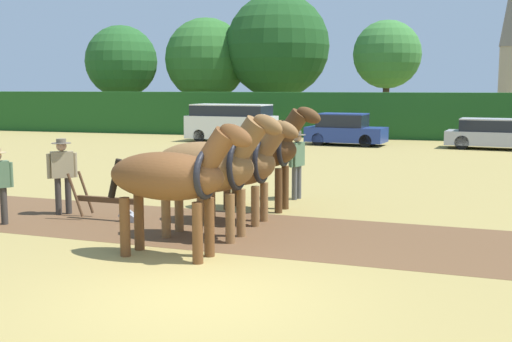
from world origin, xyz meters
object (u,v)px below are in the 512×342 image
Objects in this scene: farmer_beside_team at (297,159)px; draft_horse_trail_right at (261,149)px; tree_left at (206,59)px; parked_van at (231,123)px; draft_horse_lead_left at (172,177)px; farmer_at_plow at (62,170)px; plow at (111,206)px; tree_far_left at (121,62)px; parked_car_left at (345,130)px; church_spire at (511,36)px; draft_horse_lead_right at (209,167)px; tree_center_left at (278,46)px; draft_horse_trail_left at (237,162)px; parked_car_center_left at (492,134)px; tree_center at (387,55)px.

draft_horse_trail_right is at bearing -91.12° from farmer_beside_team.
parked_van is (5.66, -11.12, -3.82)m from tree_left.
tree_left reaches higher than draft_horse_lead_left.
farmer_at_plow is (-3.95, 2.71, -0.36)m from draft_horse_lead_left.
tree_far_left is at bearing 120.87° from plow.
plow is at bearing -139.50° from draft_horse_trail_right.
draft_horse_trail_right is 17.65m from parked_car_left.
farmer_beside_team is 0.37× the size of parked_van.
tree_far_left is 33.27m from draft_horse_trail_right.
parked_van is (-17.67, -48.30, -7.71)m from church_spire.
church_spire is 5.97× the size of draft_horse_lead_right.
draft_horse_lead_left is 1.52m from draft_horse_lead_right.
tree_center_left reaches higher than parked_van.
draft_horse_trail_left is at bearing 15.96° from plow.
church_spire is (29.31, 38.60, 4.03)m from tree_far_left.
church_spire is 3.77× the size of parked_car_center_left.
plow is (-13.65, -68.23, -8.42)m from church_spire.
parked_car_center_left is at bearing 68.33° from plow.
draft_horse_lead_left is 1.59× the size of farmer_at_plow.
tree_far_left is 18.74m from tree_center.
farmer_beside_team is (7.80, -27.64, -4.66)m from tree_center_left.
farmer_at_plow is at bearing -111.01° from parked_car_center_left.
farmer_at_plow is at bearing 148.50° from draft_horse_lead_left.
draft_horse_trail_left is at bearing -67.86° from tree_left.
parked_car_left is at bearing 87.01° from plow.
tree_left is 44.06m from church_spire.
draft_horse_lead_right is 0.63× the size of parked_car_center_left.
parked_van is 1.08× the size of parked_car_center_left.
tree_left is 1.62× the size of parked_van.
parked_car_center_left is (10.42, 19.34, -0.33)m from farmer_at_plow.
tree_center_left is 2.10× the size of parked_car_center_left.
plow is at bearing -101.31° from church_spire.
church_spire is 68.89m from draft_horse_trail_left.
parked_car_center_left is at bearing 76.66° from draft_horse_lead_left.
tree_far_left is at bearing -166.63° from tree_left.
tree_center is at bearing 92.42° from draft_horse_trail_left.
draft_horse_trail_left is 1.53× the size of plow.
draft_horse_lead_right is 21.87m from parked_van.
church_spire is 9.57× the size of farmer_at_plow.
farmer_beside_team is at bearing -78.27° from parked_car_left.
farmer_beside_team is at bearing -74.24° from tree_center_left.
tree_far_left is 26.93m from parked_car_center_left.
plow is at bearing 37.03° from farmer_at_plow.
draft_horse_trail_right is at bearing -63.56° from parked_van.
draft_horse_lead_left is 3.68m from plow.
tree_left is at bearing 114.08° from draft_horse_lead_right.
tree_center reaches higher than draft_horse_trail_left.
draft_horse_trail_right is 0.61× the size of parked_car_center_left.
tree_center is 1.64× the size of parked_car_center_left.
plow is at bearing -81.83° from tree_center_left.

